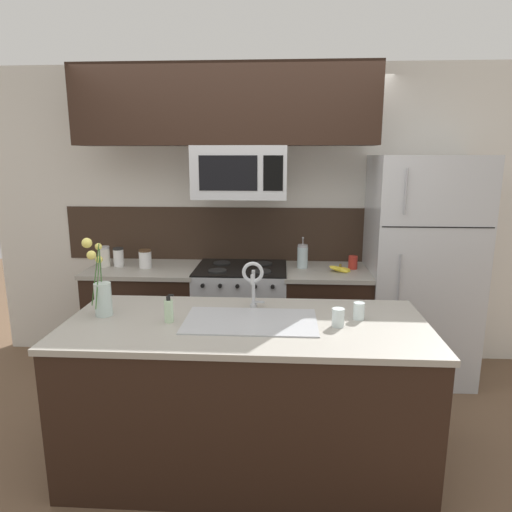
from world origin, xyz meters
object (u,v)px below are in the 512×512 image
coffee_tin (353,262)px  stove_range (242,319)px  banana_bunch (340,269)px  drinking_glass (338,318)px  storage_jar_medium (119,257)px  spare_glass (359,311)px  french_press (303,256)px  storage_jar_short (145,259)px  storage_jar_tall (104,257)px  dish_soap_bottle (169,311)px  microwave (240,172)px  sink_faucet (253,278)px  refrigerator (419,269)px  flower_vase (101,293)px

coffee_tin → stove_range: bearing=-176.9°
banana_bunch → drinking_glass: size_ratio=1.81×
stove_range → storage_jar_medium: 1.18m
stove_range → spare_glass: bearing=-55.8°
storage_jar_medium → french_press: bearing=1.4°
storage_jar_short → storage_jar_medium: bearing=171.8°
storage_jar_tall → dish_soap_bottle: size_ratio=1.05×
banana_bunch → coffee_tin: (0.12, 0.11, 0.03)m
dish_soap_bottle → microwave: bearing=76.7°
banana_bunch → drinking_glass: 1.24m
storage_jar_short → drinking_glass: (1.48, -1.28, -0.03)m
french_press → drinking_glass: size_ratio=2.56×
french_press → storage_jar_tall: bearing=-178.3°
stove_range → dish_soap_bottle: bearing=-103.1°
coffee_tin → sink_faucet: bearing=-125.4°
refrigerator → french_press: bearing=177.6°
banana_bunch → dish_soap_bottle: dish_soap_bottle is taller
storage_jar_medium → drinking_glass: size_ratio=1.56×
refrigerator → storage_jar_tall: 2.66m
flower_vase → microwave: bearing=58.5°
stove_range → refrigerator: (1.48, 0.02, 0.46)m
storage_jar_tall → french_press: (1.70, 0.05, 0.01)m
storage_jar_short → sink_faucet: 1.42m
stove_range → storage_jar_short: (-0.82, -0.01, 0.53)m
dish_soap_bottle → spare_glass: bearing=5.8°
stove_range → refrigerator: bearing=0.8°
banana_bunch → stove_range: bearing=175.7°
stove_range → coffee_tin: 1.07m
french_press → flower_vase: flower_vase is taller
stove_range → coffee_tin: (0.94, 0.05, 0.50)m
stove_range → storage_jar_tall: size_ratio=5.36×
sink_faucet → spare_glass: (0.63, -0.14, -0.15)m
storage_jar_short → coffee_tin: storage_jar_short is taller
french_press → stove_range: bearing=-173.4°
microwave → banana_bunch: microwave is taller
french_press → sink_faucet: (-0.35, -1.09, 0.10)m
refrigerator → storage_jar_short: refrigerator is taller
microwave → coffee_tin: bearing=4.3°
spare_glass → coffee_tin: bearing=83.3°
sink_faucet → drinking_glass: sink_faucet is taller
storage_jar_short → coffee_tin: bearing=2.0°
storage_jar_short → french_press: (1.33, 0.07, 0.02)m
storage_jar_tall → french_press: size_ratio=0.65×
stove_range → coffee_tin: coffee_tin is taller
drinking_glass → flower_vase: bearing=175.9°
refrigerator → dish_soap_bottle: size_ratio=11.19×
french_press → flower_vase: size_ratio=0.57×
sink_faucet → drinking_glass: size_ratio=2.93×
refrigerator → coffee_tin: size_ratio=16.78×
storage_jar_medium → sink_faucet: (1.23, -1.05, 0.12)m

